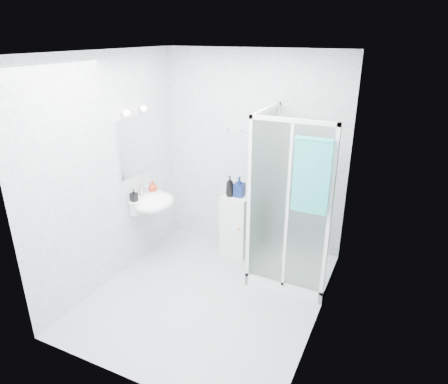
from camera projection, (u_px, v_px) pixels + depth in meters
The scene contains 12 objects.
room at pixel (205, 189), 4.00m from camera, with size 2.40×2.60×2.60m.
shower_enclosure at pixel (287, 244), 4.69m from camera, with size 0.90×0.95×2.00m.
wall_basin at pixel (152, 202), 4.96m from camera, with size 0.46×0.56×0.35m.
mirror at pixel (135, 146), 4.77m from camera, with size 0.02×0.60×0.70m, color white.
vanity_lights at pixel (135, 111), 4.60m from camera, with size 0.10×0.40×0.08m.
wall_hooks at pixel (233, 129), 5.03m from camera, with size 0.23×0.06×0.03m.
storage_cabinet at pixel (236, 225), 5.24m from camera, with size 0.34×0.37×0.82m.
hand_towel at pixel (312, 174), 3.84m from camera, with size 0.36×0.05×0.77m.
shampoo_bottle_a at pixel (230, 186), 5.03m from camera, with size 0.10×0.11×0.27m, color black.
shampoo_bottle_b at pixel (239, 187), 5.02m from camera, with size 0.12×0.12×0.26m, color #0D1C52.
soap_dispenser_orange at pixel (153, 186), 5.07m from camera, with size 0.12×0.12×0.15m, color #B32D15.
soap_dispenser_black at pixel (134, 195), 4.79m from camera, with size 0.07×0.07×0.16m, color black.
Camera 1 is at (1.78, -3.27, 2.77)m, focal length 32.00 mm.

